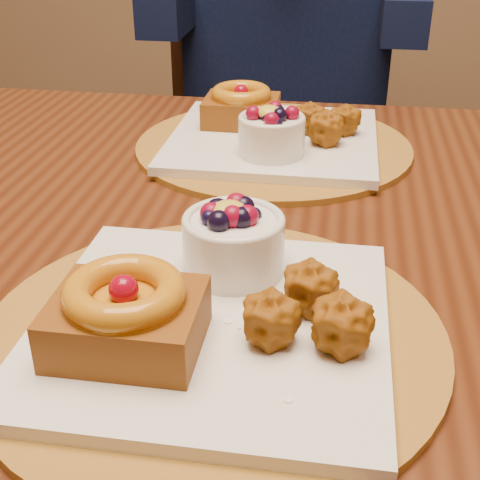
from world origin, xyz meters
name	(u,v)px	position (x,y,z in m)	size (l,w,h in m)	color
dining_table	(250,278)	(0.09, -0.08, 0.68)	(1.60, 0.90, 0.76)	#38180A
place_setting_near	(210,307)	(0.09, -0.30, 0.78)	(0.38, 0.38, 0.09)	brown
place_setting_far	(272,134)	(0.09, 0.13, 0.78)	(0.38, 0.38, 0.08)	brown
chair_far	(249,161)	(-0.05, 0.85, 0.45)	(0.45, 0.45, 0.81)	black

